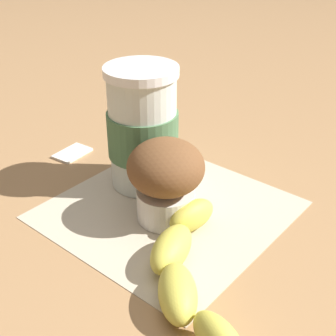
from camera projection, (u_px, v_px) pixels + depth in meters
ground_plane at (168, 210)px, 0.54m from camera, size 3.00×3.00×0.00m
paper_napkin at (168, 210)px, 0.54m from camera, size 0.26×0.26×0.00m
coffee_cup at (143, 129)px, 0.55m from camera, size 0.09×0.09×0.15m
muffin at (166, 177)px, 0.50m from camera, size 0.08×0.08×0.09m
banana at (186, 269)px, 0.43m from camera, size 0.17×0.16×0.03m
sugar_packet at (70, 153)px, 0.65m from camera, size 0.04×0.06×0.01m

